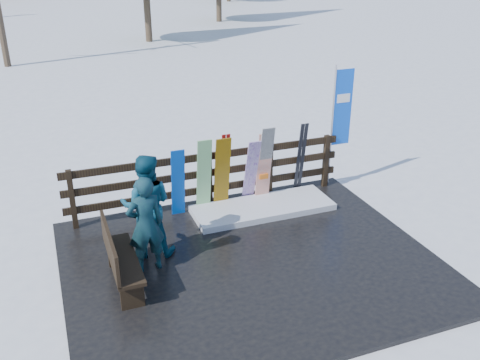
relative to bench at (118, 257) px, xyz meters
name	(u,v)px	position (x,y,z in m)	size (l,w,h in m)	color
ground	(251,265)	(2.12, -0.06, -0.60)	(700.00, 700.00, 0.00)	white
deck	(251,263)	(2.12, -0.06, -0.56)	(6.00, 5.00, 0.08)	black
fence	(209,175)	(2.12, 2.14, 0.14)	(5.60, 0.10, 1.15)	black
snow_patch	(263,208)	(3.02, 1.54, -0.46)	(2.75, 1.00, 0.12)	white
bench	(118,257)	(0.00, 0.00, 0.00)	(0.41, 1.50, 0.97)	black
snowboard_0	(178,183)	(1.44, 1.92, 0.17)	(0.26, 0.03, 1.39)	blue
snowboard_1	(204,176)	(1.95, 1.92, 0.24)	(0.28, 0.03, 1.53)	silver
snowboard_2	(222,173)	(2.32, 1.92, 0.24)	(0.30, 0.03, 1.52)	#FDA702
snowboard_3	(251,172)	(2.92, 1.92, 0.18)	(0.25, 0.03, 1.44)	white
snowboard_4	(265,164)	(3.22, 1.92, 0.29)	(0.27, 0.03, 1.63)	black
snowboard_5	(264,167)	(3.20, 1.92, 0.23)	(0.30, 0.03, 1.49)	silver
ski_pair_a	(225,170)	(2.40, 1.99, 0.26)	(0.16, 0.23, 1.55)	#A21614
ski_pair_b	(301,159)	(4.04, 1.99, 0.27)	(0.16, 0.25, 1.57)	black
rental_flag	(340,112)	(5.01, 2.19, 1.09)	(0.45, 0.04, 2.60)	silver
person_front	(146,225)	(0.50, 0.31, 0.30)	(0.59, 0.39, 1.62)	#134540
person_back	(147,206)	(0.62, 0.80, 0.37)	(0.86, 0.67, 1.78)	navy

